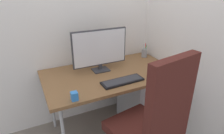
% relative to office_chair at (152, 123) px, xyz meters
% --- Properties ---
extents(ground_plane, '(8.00, 8.00, 0.00)m').
position_rel_office_chair_xyz_m(ground_plane, '(-0.03, 0.70, -0.58)').
color(ground_plane, slate).
extents(wall_back, '(2.77, 0.04, 2.80)m').
position_rel_office_chair_xyz_m(wall_back, '(-0.03, 1.12, 0.82)').
color(wall_back, white).
rests_on(wall_back, ground_plane).
extents(wall_side_right, '(0.04, 2.17, 2.80)m').
position_rel_office_chair_xyz_m(wall_side_right, '(0.69, 0.50, 0.82)').
color(wall_side_right, white).
rests_on(wall_side_right, ground_plane).
extents(desk, '(1.38, 0.78, 0.72)m').
position_rel_office_chair_xyz_m(desk, '(-0.03, 0.70, 0.10)').
color(desk, brown).
rests_on(desk, ground_plane).
extents(office_chair, '(0.57, 0.62, 1.17)m').
position_rel_office_chair_xyz_m(office_chair, '(0.00, 0.00, 0.00)').
color(office_chair, black).
rests_on(office_chair, ground_plane).
extents(filing_cabinet, '(0.38, 0.52, 0.64)m').
position_rel_office_chair_xyz_m(filing_cabinet, '(0.35, 0.66, -0.26)').
color(filing_cabinet, '#9EA0A5').
rests_on(filing_cabinet, ground_plane).
extents(monitor, '(0.59, 0.14, 0.44)m').
position_rel_office_chair_xyz_m(monitor, '(-0.10, 0.81, 0.39)').
color(monitor, '#333338').
rests_on(monitor, desk).
extents(keyboard, '(0.42, 0.15, 0.02)m').
position_rel_office_chair_xyz_m(keyboard, '(-0.02, 0.46, 0.15)').
color(keyboard, black).
rests_on(keyboard, desk).
extents(mouse, '(0.06, 0.09, 0.04)m').
position_rel_office_chair_xyz_m(mouse, '(0.33, 0.45, 0.16)').
color(mouse, '#333338').
rests_on(mouse, desk).
extents(pen_holder, '(0.07, 0.07, 0.18)m').
position_rel_office_chair_xyz_m(pen_holder, '(0.56, 0.94, 0.20)').
color(pen_holder, gray).
rests_on(pen_holder, desk).
extents(notebook, '(0.16, 0.18, 0.02)m').
position_rel_office_chair_xyz_m(notebook, '(0.51, 0.54, 0.15)').
color(notebook, silver).
rests_on(notebook, desk).
extents(desk_clamp_accessory, '(0.05, 0.05, 0.07)m').
position_rel_office_chair_xyz_m(desk_clamp_accessory, '(-0.51, 0.36, 0.18)').
color(desk_clamp_accessory, '#337FD8').
rests_on(desk_clamp_accessory, desk).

